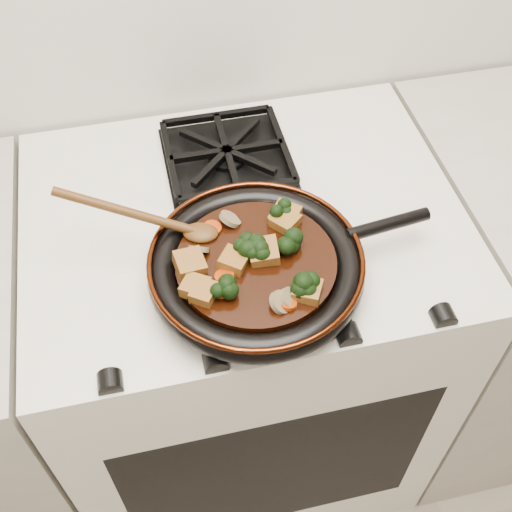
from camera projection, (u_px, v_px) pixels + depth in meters
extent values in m
cube|color=silver|center=(246.00, 349.00, 1.46)|extent=(0.76, 0.60, 0.90)
cylinder|color=black|center=(256.00, 271.00, 0.99)|extent=(0.31, 0.31, 0.01)
torus|color=black|center=(256.00, 268.00, 0.98)|extent=(0.33, 0.33, 0.04)
torus|color=#451A09|center=(256.00, 259.00, 0.97)|extent=(0.33, 0.33, 0.01)
cylinder|color=black|center=(388.00, 224.00, 1.02)|extent=(0.14, 0.04, 0.02)
cylinder|color=black|center=(256.00, 265.00, 0.98)|extent=(0.25, 0.25, 0.02)
cube|color=brown|center=(204.00, 293.00, 0.92)|extent=(0.05, 0.05, 0.02)
cube|color=brown|center=(234.00, 261.00, 0.96)|extent=(0.06, 0.06, 0.03)
cube|color=brown|center=(285.00, 216.00, 1.01)|extent=(0.06, 0.06, 0.03)
cube|color=brown|center=(307.00, 291.00, 0.92)|extent=(0.05, 0.05, 0.02)
cube|color=brown|center=(264.00, 252.00, 0.97)|extent=(0.05, 0.05, 0.03)
cube|color=brown|center=(196.00, 287.00, 0.93)|extent=(0.05, 0.05, 0.02)
cube|color=brown|center=(285.00, 221.00, 1.01)|extent=(0.05, 0.06, 0.02)
cube|color=brown|center=(190.00, 264.00, 0.95)|extent=(0.05, 0.05, 0.03)
cylinder|color=#A43004|center=(212.00, 228.00, 1.00)|extent=(0.03, 0.03, 0.01)
cylinder|color=#A43004|center=(225.00, 276.00, 0.94)|extent=(0.03, 0.03, 0.01)
cylinder|color=#A43004|center=(220.00, 291.00, 0.93)|extent=(0.03, 0.03, 0.02)
cylinder|color=#A43004|center=(287.00, 303.00, 0.91)|extent=(0.03, 0.03, 0.01)
cylinder|color=#A43004|center=(251.00, 242.00, 0.99)|extent=(0.03, 0.03, 0.02)
cylinder|color=olive|center=(289.00, 298.00, 0.92)|extent=(0.04, 0.04, 0.03)
cylinder|color=olive|center=(199.00, 249.00, 0.97)|extent=(0.04, 0.04, 0.03)
cylinder|color=olive|center=(230.00, 219.00, 1.01)|extent=(0.04, 0.05, 0.03)
cylinder|color=olive|center=(280.00, 302.00, 0.91)|extent=(0.04, 0.04, 0.03)
ellipsoid|color=#4F2E11|center=(201.00, 233.00, 1.00)|extent=(0.07, 0.06, 0.02)
cylinder|color=#4F2E11|center=(128.00, 212.00, 0.98)|extent=(0.02, 0.02, 0.23)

